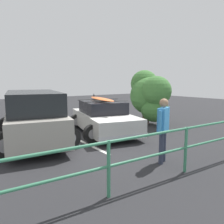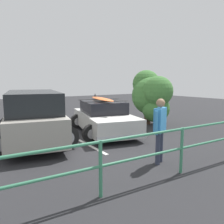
# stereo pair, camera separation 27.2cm
# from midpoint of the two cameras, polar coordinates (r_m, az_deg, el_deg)

# --- Properties ---
(ground_plane) EXTENTS (44.00, 44.00, 0.02)m
(ground_plane) POSITION_cam_midpoint_polar(r_m,az_deg,el_deg) (8.60, -5.77, -6.63)
(ground_plane) COLOR #28282B
(ground_plane) RESTS_ON ground
(parking_stripe) EXTENTS (0.12, 4.94, 0.00)m
(parking_stripe) POSITION_cam_midpoint_polar(r_m,az_deg,el_deg) (8.68, -10.94, -6.52)
(parking_stripe) COLOR silver
(parking_stripe) RESTS_ON ground
(sedan_car) EXTENTS (3.01, 4.43, 1.60)m
(sedan_car) POSITION_cam_midpoint_polar(r_m,az_deg,el_deg) (9.24, -3.10, -1.50)
(sedan_car) COLOR silver
(sedan_car) RESTS_ON ground
(suv_car) EXTENTS (3.07, 4.83, 1.81)m
(suv_car) POSITION_cam_midpoint_polar(r_m,az_deg,el_deg) (8.20, -20.66, -1.11)
(suv_car) COLOR #9E998E
(suv_car) RESTS_ON ground
(person_bystander) EXTENTS (0.61, 0.39, 1.72)m
(person_bystander) POSITION_cam_midpoint_polar(r_m,az_deg,el_deg) (5.87, 11.93, -3.23)
(person_bystander) COLOR #33384C
(person_bystander) RESTS_ON ground
(railing_fence) EXTENTS (8.66, 0.51, 1.10)m
(railing_fence) POSITION_cam_midpoint_polar(r_m,az_deg,el_deg) (5.45, 17.40, -7.49)
(railing_fence) COLOR #387F5B
(railing_fence) RESTS_ON ground
(bush_near_left) EXTENTS (1.89, 2.54, 2.73)m
(bush_near_left) POSITION_cam_midpoint_polar(r_m,az_deg,el_deg) (11.04, 9.24, 4.51)
(bush_near_left) COLOR #4C3828
(bush_near_left) RESTS_ON ground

